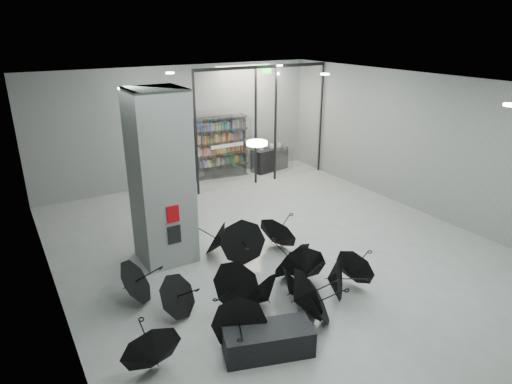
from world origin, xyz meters
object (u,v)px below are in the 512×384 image
bench (268,340)px  bookshelf (220,147)px  shop_counter (270,159)px  umbrella_cluster (258,285)px  column (161,178)px

bench → bookshelf: size_ratio=0.68×
shop_counter → umbrella_cluster: umbrella_cluster is taller
column → umbrella_cluster: bearing=-69.2°
umbrella_cluster → column: bearing=110.8°
bench → bookshelf: bearing=86.0°
bookshelf → shop_counter: size_ratio=1.54×
shop_counter → umbrella_cluster: bearing=-134.2°
bookshelf → umbrella_cluster: bearing=-101.7°
bench → bookshelf: (3.56, 8.82, 0.86)m
column → shop_counter: column is taller
bookshelf → shop_counter: (1.96, -0.26, -0.67)m
bookshelf → umbrella_cluster: 7.93m
column → umbrella_cluster: column is taller
bench → bookshelf: bookshelf is taller
bench → shop_counter: bearing=75.2°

